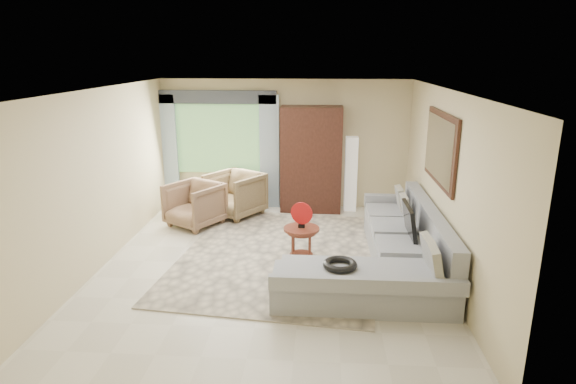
# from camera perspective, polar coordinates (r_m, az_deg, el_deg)

# --- Properties ---
(ground) EXTENTS (6.00, 6.00, 0.00)m
(ground) POSITION_cam_1_polar(r_m,az_deg,el_deg) (7.36, -2.15, -8.60)
(ground) COLOR silver
(ground) RESTS_ON ground
(area_rug) EXTENTS (3.41, 4.30, 0.02)m
(area_rug) POSITION_cam_1_polar(r_m,az_deg,el_deg) (7.70, -1.00, -7.35)
(area_rug) COLOR beige
(area_rug) RESTS_ON ground
(sectional_sofa) EXTENTS (2.30, 3.46, 0.90)m
(sectional_sofa) POSITION_cam_1_polar(r_m,az_deg,el_deg) (7.13, 12.20, -7.34)
(sectional_sofa) COLOR gray
(sectional_sofa) RESTS_ON ground
(tv_screen) EXTENTS (0.14, 0.74, 0.48)m
(tv_screen) POSITION_cam_1_polar(r_m,az_deg,el_deg) (7.26, 14.21, -3.34)
(tv_screen) COLOR black
(tv_screen) RESTS_ON sectional_sofa
(garden_hose) EXTENTS (0.43, 0.43, 0.09)m
(garden_hose) POSITION_cam_1_polar(r_m,az_deg,el_deg) (6.09, 6.19, -8.53)
(garden_hose) COLOR black
(garden_hose) RESTS_ON sectional_sofa
(coffee_table) EXTENTS (0.54, 0.54, 0.54)m
(coffee_table) POSITION_cam_1_polar(r_m,az_deg,el_deg) (7.37, 1.60, -6.14)
(coffee_table) COLOR #532216
(coffee_table) RESTS_ON ground
(red_disc) EXTENTS (0.33, 0.12, 0.34)m
(red_disc) POSITION_cam_1_polar(r_m,az_deg,el_deg) (7.20, 1.63, -2.53)
(red_disc) COLOR #B11112
(red_disc) RESTS_ON coffee_table
(armchair_left) EXTENTS (1.20, 1.21, 0.81)m
(armchair_left) POSITION_cam_1_polar(r_m,az_deg,el_deg) (9.01, -11.02, -1.46)
(armchair_left) COLOR brown
(armchair_left) RESTS_ON ground
(armchair_right) EXTENTS (1.29, 1.30, 0.86)m
(armchair_right) POSITION_cam_1_polar(r_m,az_deg,el_deg) (9.44, -6.31, -0.28)
(armchair_right) COLOR olive
(armchair_right) RESTS_ON ground
(potted_plant) EXTENTS (0.44, 0.38, 0.48)m
(potted_plant) POSITION_cam_1_polar(r_m,az_deg,el_deg) (9.79, -13.27, -1.20)
(potted_plant) COLOR #999999
(potted_plant) RESTS_ON ground
(armoire) EXTENTS (1.20, 0.55, 2.10)m
(armoire) POSITION_cam_1_polar(r_m,az_deg,el_deg) (9.59, 2.76, 3.87)
(armoire) COLOR black
(armoire) RESTS_ON ground
(floor_lamp) EXTENTS (0.24, 0.24, 1.50)m
(floor_lamp) POSITION_cam_1_polar(r_m,az_deg,el_deg) (9.73, 7.46, 2.12)
(floor_lamp) COLOR silver
(floor_lamp) RESTS_ON ground
(window) EXTENTS (1.80, 0.04, 1.40)m
(window) POSITION_cam_1_polar(r_m,az_deg,el_deg) (9.98, -8.22, 6.26)
(window) COLOR #669E59
(window) RESTS_ON wall_back
(curtain_left) EXTENTS (0.40, 0.08, 2.30)m
(curtain_left) POSITION_cam_1_polar(r_m,az_deg,el_deg) (10.21, -14.06, 4.73)
(curtain_left) COLOR #9EB7CC
(curtain_left) RESTS_ON ground
(curtain_right) EXTENTS (0.40, 0.08, 2.30)m
(curtain_right) POSITION_cam_1_polar(r_m,az_deg,el_deg) (9.78, -2.22, 4.71)
(curtain_right) COLOR #9EB7CC
(curtain_right) RESTS_ON ground
(valance) EXTENTS (2.40, 0.12, 0.26)m
(valance) POSITION_cam_1_polar(r_m,az_deg,el_deg) (9.81, -8.50, 11.08)
(valance) COLOR #1E232D
(valance) RESTS_ON wall_back
(wall_mirror) EXTENTS (0.05, 1.70, 1.05)m
(wall_mirror) POSITION_cam_1_polar(r_m,az_deg,el_deg) (7.33, 17.59, 4.94)
(wall_mirror) COLOR black
(wall_mirror) RESTS_ON wall_right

